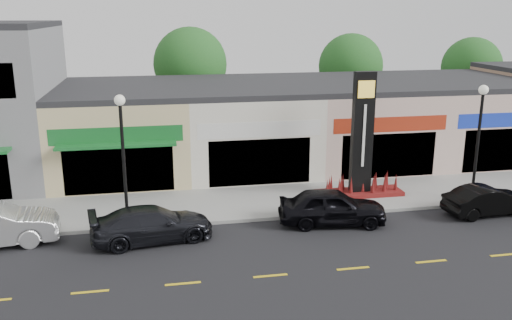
% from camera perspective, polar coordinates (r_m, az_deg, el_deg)
% --- Properties ---
extents(ground, '(120.00, 120.00, 0.00)m').
position_cam_1_polar(ground, '(22.44, 7.46, -7.88)').
color(ground, black).
rests_on(ground, ground).
extents(sidewalk, '(52.00, 4.30, 0.15)m').
position_cam_1_polar(sidewalk, '(26.30, 4.55, -4.09)').
color(sidewalk, gray).
rests_on(sidewalk, ground).
extents(curb, '(52.00, 0.20, 0.15)m').
position_cam_1_polar(curb, '(24.27, 5.94, -5.82)').
color(curb, gray).
rests_on(curb, ground).
extents(shop_beige, '(7.00, 10.85, 4.80)m').
position_cam_1_polar(shop_beige, '(31.73, -13.87, 3.24)').
color(shop_beige, tan).
rests_on(shop_beige, ground).
extents(shop_cream, '(7.00, 10.01, 4.80)m').
position_cam_1_polar(shop_cream, '(32.09, -1.28, 3.82)').
color(shop_cream, beige).
rests_on(shop_cream, ground).
extents(shop_pink_w, '(7.00, 10.01, 4.80)m').
position_cam_1_polar(shop_pink_w, '(33.93, 10.49, 4.19)').
color(shop_pink_w, beige).
rests_on(shop_pink_w, ground).
extents(shop_pink_e, '(7.00, 10.01, 4.80)m').
position_cam_1_polar(shop_pink_e, '(37.01, 20.69, 4.38)').
color(shop_pink_e, beige).
rests_on(shop_pink_e, ground).
extents(tree_rear_west, '(5.20, 5.20, 7.83)m').
position_cam_1_polar(tree_rear_west, '(39.31, -6.92, 9.99)').
color(tree_rear_west, '#382619').
rests_on(tree_rear_west, ground).
extents(tree_rear_mid, '(4.80, 4.80, 7.29)m').
position_cam_1_polar(tree_rear_mid, '(41.89, 9.94, 9.73)').
color(tree_rear_mid, '#382619').
rests_on(tree_rear_mid, ground).
extents(tree_rear_east, '(4.60, 4.60, 6.94)m').
position_cam_1_polar(tree_rear_east, '(46.37, 21.73, 9.09)').
color(tree_rear_east, '#382619').
rests_on(tree_rear_east, ground).
extents(lamp_west_near, '(0.44, 0.44, 5.47)m').
position_cam_1_polar(lamp_west_near, '(22.73, -13.85, 1.34)').
color(lamp_west_near, black).
rests_on(lamp_west_near, sidewalk).
extents(lamp_east_near, '(0.44, 0.44, 5.47)m').
position_cam_1_polar(lamp_east_near, '(27.00, 22.42, 2.80)').
color(lamp_east_near, black).
rests_on(lamp_east_near, sidewalk).
extents(pylon_sign, '(4.20, 1.30, 6.00)m').
position_cam_1_polar(pylon_sign, '(26.45, 11.02, 0.76)').
color(pylon_sign, '#54130E').
rests_on(pylon_sign, sidewalk).
extents(car_dark_sedan, '(2.63, 5.01, 1.39)m').
position_cam_1_polar(car_dark_sedan, '(21.93, -10.89, -6.64)').
color(car_dark_sedan, black).
rests_on(car_dark_sedan, ground).
extents(car_black_sedan, '(2.48, 4.77, 1.55)m').
position_cam_1_polar(car_black_sedan, '(23.38, 8.02, -4.89)').
color(car_black_sedan, black).
rests_on(car_black_sedan, ground).
extents(car_black_conv, '(1.73, 4.07, 1.31)m').
position_cam_1_polar(car_black_conv, '(26.38, 23.20, -3.94)').
color(car_black_conv, black).
rests_on(car_black_conv, ground).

